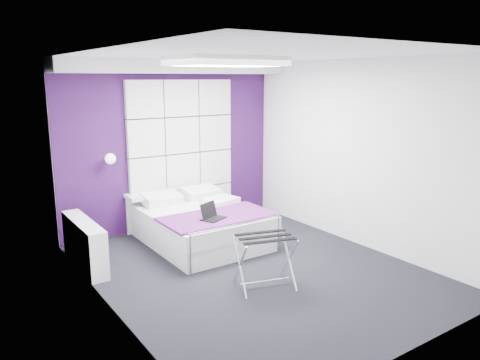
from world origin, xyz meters
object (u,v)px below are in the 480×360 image
at_px(wall_lamp, 109,158).
at_px(bed, 201,225).
at_px(nightstand, 143,196).
at_px(laptop, 212,215).
at_px(radiator, 84,244).
at_px(luggage_rack, 265,262).

xyz_separation_m(wall_lamp, bed, (1.01, -0.84, -0.95)).
xyz_separation_m(wall_lamp, nightstand, (0.47, -0.04, -0.61)).
bearing_deg(wall_lamp, laptop, -56.81).
distance_m(wall_lamp, bed, 1.62).
xyz_separation_m(radiator, bed, (1.65, -0.08, -0.03)).
height_order(bed, laptop, laptop).
relative_size(wall_lamp, bed, 0.08).
xyz_separation_m(bed, laptop, (-0.13, -0.51, 0.29)).
relative_size(bed, nightstand, 3.65).
xyz_separation_m(radiator, nightstand, (1.11, 0.72, 0.31)).
xyz_separation_m(radiator, laptop, (1.52, -0.59, 0.27)).
bearing_deg(radiator, laptop, -21.08).
distance_m(wall_lamp, radiator, 1.35).
bearing_deg(wall_lamp, luggage_rack, -70.81).
xyz_separation_m(radiator, luggage_rack, (1.51, -1.75, 0.00)).
height_order(nightstand, laptop, laptop).
height_order(radiator, luggage_rack, luggage_rack).
bearing_deg(nightstand, luggage_rack, -80.67).
distance_m(luggage_rack, laptop, 1.20).
distance_m(bed, nightstand, 1.02).
bearing_deg(luggage_rack, radiator, 147.17).
bearing_deg(radiator, luggage_rack, -49.18).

